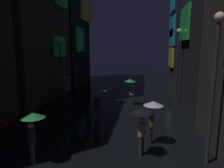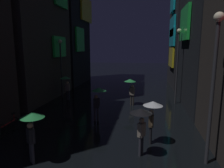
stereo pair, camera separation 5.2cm
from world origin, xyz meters
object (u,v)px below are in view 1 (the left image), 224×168
at_px(pedestrian_midstreet_left_green, 131,85).
at_px(streetlamp_right_far, 177,58).
at_px(pedestrian_near_crossing_green, 66,81).
at_px(pedestrian_foreground_left_clear, 153,110).
at_px(pedestrian_foreground_right_green, 32,124).
at_px(streetlamp_left_far, 61,62).
at_px(bicycle_parked_at_storefront, 8,126).
at_px(pedestrian_far_right_black, 142,119).
at_px(streetlamp_right_near, 214,74).
at_px(pedestrian_midstreet_centre_green, 98,95).

bearing_deg(pedestrian_midstreet_left_green, streetlamp_right_far, 18.31).
height_order(pedestrian_near_crossing_green, pedestrian_foreground_left_clear, same).
height_order(pedestrian_foreground_right_green, streetlamp_left_far, streetlamp_left_far).
bearing_deg(bicycle_parked_at_storefront, pedestrian_foreground_right_green, -39.28).
height_order(pedestrian_midstreet_left_green, pedestrian_near_crossing_green, same).
xyz_separation_m(pedestrian_foreground_right_green, bicycle_parked_at_storefront, (-2.94, 2.40, -1.28)).
bearing_deg(pedestrian_far_right_black, streetlamp_left_far, 129.21).
distance_m(pedestrian_foreground_left_clear, streetlamp_left_far, 11.30).
relative_size(bicycle_parked_at_storefront, streetlamp_right_far, 0.30).
distance_m(pedestrian_foreground_left_clear, bicycle_parked_at_storefront, 7.60).
bearing_deg(streetlamp_right_near, pedestrian_foreground_right_green, -170.08).
height_order(pedestrian_foreground_right_green, streetlamp_right_far, streetlamp_right_far).
distance_m(pedestrian_foreground_right_green, pedestrian_midstreet_centre_green, 5.21).
distance_m(pedestrian_midstreet_centre_green, streetlamp_left_far, 7.27).
relative_size(pedestrian_far_right_black, streetlamp_left_far, 0.40).
xyz_separation_m(pedestrian_midstreet_centre_green, streetlamp_right_near, (5.31, -3.87, 1.90)).
relative_size(pedestrian_far_right_black, streetlamp_right_near, 0.37).
relative_size(pedestrian_foreground_left_clear, streetlamp_right_far, 0.35).
bearing_deg(pedestrian_foreground_left_clear, pedestrian_foreground_right_green, -152.02).
xyz_separation_m(pedestrian_foreground_left_clear, streetlamp_right_near, (2.10, -1.26, 1.90)).
bearing_deg(pedestrian_midstreet_left_green, streetlamp_right_near, -64.93).
distance_m(pedestrian_foreground_right_green, streetlamp_left_far, 10.98).
xyz_separation_m(pedestrian_foreground_left_clear, pedestrian_midstreet_centre_green, (-3.20, 2.61, 0.00)).
height_order(pedestrian_near_crossing_green, streetlamp_left_far, streetlamp_left_far).
bearing_deg(pedestrian_foreground_left_clear, pedestrian_near_crossing_green, 135.12).
xyz_separation_m(pedestrian_midstreet_left_green, pedestrian_midstreet_centre_green, (-1.71, -3.82, 0.00)).
distance_m(bicycle_parked_at_storefront, streetlamp_right_near, 10.19).
relative_size(pedestrian_foreground_left_clear, bicycle_parked_at_storefront, 1.16).
bearing_deg(pedestrian_foreground_left_clear, streetlamp_right_near, -30.82).
distance_m(pedestrian_near_crossing_green, pedestrian_foreground_right_green, 9.89).
bearing_deg(pedestrian_midstreet_centre_green, streetlamp_left_far, 131.53).
relative_size(pedestrian_foreground_right_green, pedestrian_midstreet_centre_green, 1.00).
distance_m(pedestrian_foreground_right_green, bicycle_parked_at_storefront, 4.01).
xyz_separation_m(pedestrian_midstreet_left_green, pedestrian_foreground_left_clear, (1.49, -6.43, 0.00)).
relative_size(streetlamp_left_far, streetlamp_right_near, 0.92).
distance_m(pedestrian_midstreet_centre_green, streetlamp_right_far, 7.58).
xyz_separation_m(bicycle_parked_at_storefront, streetlamp_right_near, (9.60, -1.24, 3.18)).
height_order(pedestrian_midstreet_left_green, streetlamp_right_far, streetlamp_right_far).
bearing_deg(streetlamp_right_far, pedestrian_foreground_left_clear, -105.44).
relative_size(pedestrian_midstreet_left_green, bicycle_parked_at_storefront, 1.16).
bearing_deg(pedestrian_far_right_black, pedestrian_foreground_left_clear, 68.13).
xyz_separation_m(streetlamp_right_far, streetlamp_left_far, (-10.00, 0.29, -0.39)).
xyz_separation_m(pedestrian_far_right_black, bicycle_parked_at_storefront, (-7.02, 1.16, -1.28)).
height_order(pedestrian_near_crossing_green, bicycle_parked_at_storefront, pedestrian_near_crossing_green).
bearing_deg(pedestrian_foreground_right_green, pedestrian_midstreet_left_green, 70.90).
bearing_deg(pedestrian_far_right_black, streetlamp_right_far, 73.67).
bearing_deg(pedestrian_foreground_right_green, pedestrian_foreground_left_clear, 27.98).
bearing_deg(pedestrian_foreground_right_green, streetlamp_right_far, 56.44).
height_order(pedestrian_far_right_black, pedestrian_foreground_right_green, same).
bearing_deg(streetlamp_right_near, pedestrian_foreground_left_clear, 149.18).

